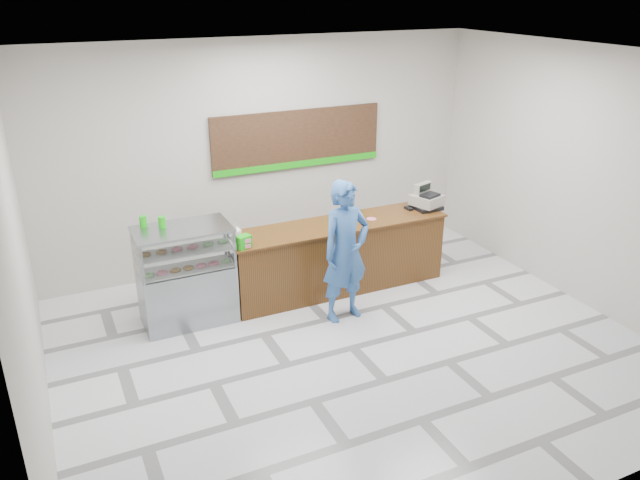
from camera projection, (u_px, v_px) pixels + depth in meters
name	position (u px, v px, depth m)	size (l,w,h in m)	color
floor	(353.00, 348.00, 7.77)	(7.00, 7.00, 0.00)	silver
back_wall	(264.00, 155.00, 9.60)	(7.00, 7.00, 0.00)	#BAB4AA
ceiling	(360.00, 57.00, 6.42)	(7.00, 7.00, 0.00)	silver
sales_counter	(337.00, 256.00, 9.08)	(3.26, 0.76, 1.03)	#5E3312
display_case	(186.00, 275.00, 8.15)	(1.22, 0.72, 1.33)	gray
menu_board	(298.00, 140.00, 9.71)	(2.80, 0.06, 0.90)	black
cash_register	(426.00, 199.00, 9.42)	(0.50, 0.51, 0.37)	black
card_terminal	(409.00, 208.00, 9.41)	(0.07, 0.14, 0.04)	black
serving_tray	(345.00, 221.00, 8.95)	(0.46, 0.40, 0.02)	#4DD100
napkin_box	(235.00, 234.00, 8.36)	(0.15, 0.15, 0.12)	white
straw_cup	(236.00, 236.00, 8.30)	(0.08, 0.08, 0.12)	silver
promo_box	(243.00, 242.00, 8.04)	(0.19, 0.13, 0.17)	#16AF10
donut_decal	(371.00, 219.00, 9.04)	(0.14, 0.14, 0.00)	pink
green_cup_left	(143.00, 222.00, 7.91)	(0.09, 0.09, 0.15)	#16AF10
green_cup_right	(162.00, 222.00, 7.89)	(0.09, 0.09, 0.14)	#16AF10
customer	(346.00, 252.00, 8.13)	(0.70, 0.46, 1.92)	#315EA2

